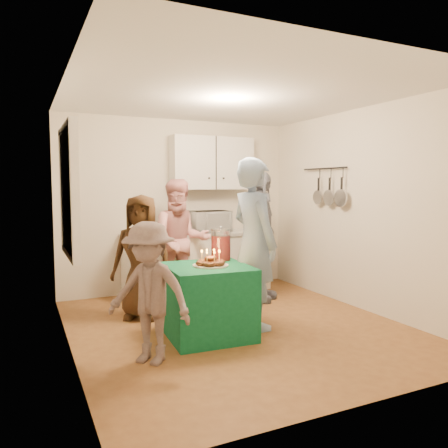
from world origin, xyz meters
name	(u,v)px	position (x,y,z in m)	size (l,w,h in m)	color
floor	(237,326)	(0.00, 0.00, 0.00)	(4.00, 4.00, 0.00)	brown
ceiling	(238,94)	(0.00, 0.00, 2.60)	(4.00, 4.00, 0.00)	white
back_wall	(178,206)	(0.00, 2.00, 1.30)	(3.60, 3.60, 0.00)	silver
left_wall	(67,218)	(-1.80, 0.00, 1.30)	(4.00, 4.00, 0.00)	silver
right_wall	(361,209)	(1.80, 0.00, 1.30)	(4.00, 4.00, 0.00)	silver
window_night	(67,191)	(-1.77, 0.30, 1.55)	(0.04, 1.00, 1.20)	black
counter	(198,264)	(0.20, 1.70, 0.43)	(2.20, 0.58, 0.86)	white
countertop	(198,234)	(0.20, 1.70, 0.89)	(2.24, 0.62, 0.05)	beige
upper_cabinet	(212,163)	(0.50, 1.85, 1.95)	(1.30, 0.30, 0.80)	white
pot_rack	(323,186)	(1.72, 0.70, 1.60)	(0.12, 1.00, 0.60)	black
microwave	(210,221)	(0.40, 1.70, 1.07)	(0.57, 0.39, 0.32)	white
party_table	(208,301)	(-0.42, -0.14, 0.38)	(0.85, 0.85, 0.76)	#0E5E37
donut_cake	(211,258)	(-0.40, -0.17, 0.85)	(0.38, 0.38, 0.18)	#381C0C
punch_jar	(221,245)	(-0.15, 0.13, 0.93)	(0.22, 0.22, 0.34)	#B10E15
man_birthday	(254,243)	(0.17, -0.07, 0.96)	(0.70, 0.46, 1.92)	#87A1C5
woman_back_left	(142,257)	(-0.89, 0.80, 0.75)	(0.73, 0.48, 1.50)	brown
woman_back_center	(181,241)	(-0.23, 1.26, 0.85)	(0.83, 0.64, 1.70)	#DC727E
woman_back_right	(259,236)	(0.80, 0.90, 0.91)	(1.06, 0.44, 1.81)	black
child_near_left	(149,293)	(-1.17, -0.57, 0.64)	(0.83, 0.48, 1.29)	#624F4E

